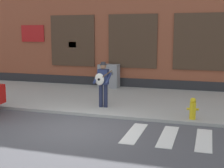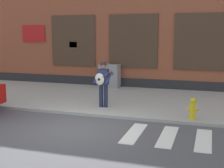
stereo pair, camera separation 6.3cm
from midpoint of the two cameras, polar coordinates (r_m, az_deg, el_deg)
ground_plane at (r=9.46m, az=-6.94°, el=-8.18°), size 160.00×160.00×0.00m
sidewalk at (r=13.32m, az=0.65°, el=-2.74°), size 28.00×5.66×0.10m
building_backdrop at (r=17.75m, az=5.31°, el=13.63°), size 28.00×4.06×8.38m
crosswalk at (r=8.82m, az=19.43°, el=-9.92°), size 5.20×1.90×0.01m
busker at (r=11.46m, az=-1.88°, el=0.43°), size 0.71×0.53×1.69m
utility_box at (r=15.77m, az=-0.70°, el=1.50°), size 1.02×0.63×1.17m
fire_hydrant at (r=10.29m, az=14.38°, el=-4.39°), size 0.38×0.20×0.70m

